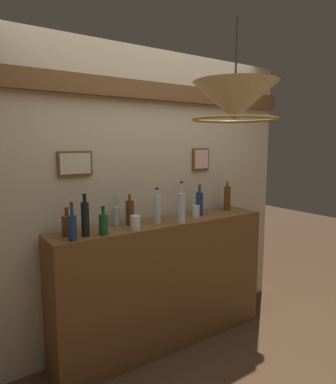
{
  "coord_description": "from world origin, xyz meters",
  "views": [
    {
      "loc": [
        -1.54,
        -1.44,
        1.7
      ],
      "look_at": [
        0.0,
        0.8,
        1.32
      ],
      "focal_mm": 32.14,
      "sensor_mm": 36.0,
      "label": 1
    }
  ],
  "objects_px": {
    "liquor_bottle_port": "(181,207)",
    "glass_tumbler_rocks": "(196,211)",
    "liquor_bottle_rye": "(157,209)",
    "liquor_bottle_gin": "(130,212)",
    "liquor_bottle_rum": "(72,226)",
    "pendant_lamp": "(235,102)",
    "glass_tumbler_highball": "(135,223)",
    "liquor_bottle_whiskey": "(227,198)",
    "liquor_bottle_sherry": "(199,203)",
    "liquor_bottle_vermouth": "(67,225)",
    "liquor_bottle_vodka": "(85,218)",
    "liquor_bottle_tequila": "(103,224)"
  },
  "relations": [
    {
      "from": "liquor_bottle_rye",
      "to": "glass_tumbler_highball",
      "type": "height_order",
      "value": "liquor_bottle_rye"
    },
    {
      "from": "liquor_bottle_whiskey",
      "to": "liquor_bottle_gin",
      "type": "relative_size",
      "value": 1.13
    },
    {
      "from": "liquor_bottle_rum",
      "to": "liquor_bottle_gin",
      "type": "distance_m",
      "value": 0.55
    },
    {
      "from": "liquor_bottle_vermouth",
      "to": "liquor_bottle_port",
      "type": "height_order",
      "value": "liquor_bottle_port"
    },
    {
      "from": "liquor_bottle_tequila",
      "to": "liquor_bottle_rye",
      "type": "bearing_deg",
      "value": 9.82
    },
    {
      "from": "glass_tumbler_rocks",
      "to": "liquor_bottle_sherry",
      "type": "bearing_deg",
      "value": 33.49
    },
    {
      "from": "liquor_bottle_vermouth",
      "to": "liquor_bottle_whiskey",
      "type": "bearing_deg",
      "value": 1.85
    },
    {
      "from": "liquor_bottle_rum",
      "to": "liquor_bottle_port",
      "type": "relative_size",
      "value": 0.8
    },
    {
      "from": "glass_tumbler_highball",
      "to": "pendant_lamp",
      "type": "height_order",
      "value": "pendant_lamp"
    },
    {
      "from": "glass_tumbler_highball",
      "to": "liquor_bottle_tequila",
      "type": "bearing_deg",
      "value": 178.63
    },
    {
      "from": "glass_tumbler_highball",
      "to": "liquor_bottle_whiskey",
      "type": "bearing_deg",
      "value": 8.52
    },
    {
      "from": "liquor_bottle_sherry",
      "to": "pendant_lamp",
      "type": "height_order",
      "value": "pendant_lamp"
    },
    {
      "from": "liquor_bottle_port",
      "to": "glass_tumbler_rocks",
      "type": "xyz_separation_m",
      "value": [
        0.24,
        0.11,
        -0.08
      ]
    },
    {
      "from": "liquor_bottle_tequila",
      "to": "pendant_lamp",
      "type": "height_order",
      "value": "pendant_lamp"
    },
    {
      "from": "liquor_bottle_rye",
      "to": "pendant_lamp",
      "type": "xyz_separation_m",
      "value": [
        0.0,
        -0.83,
        0.75
      ]
    },
    {
      "from": "liquor_bottle_rum",
      "to": "glass_tumbler_highball",
      "type": "relative_size",
      "value": 2.54
    },
    {
      "from": "liquor_bottle_sherry",
      "to": "liquor_bottle_tequila",
      "type": "bearing_deg",
      "value": -172.26
    },
    {
      "from": "liquor_bottle_rye",
      "to": "liquor_bottle_vermouth",
      "type": "bearing_deg",
      "value": 178.38
    },
    {
      "from": "liquor_bottle_port",
      "to": "liquor_bottle_rye",
      "type": "height_order",
      "value": "liquor_bottle_port"
    },
    {
      "from": "liquor_bottle_vermouth",
      "to": "liquor_bottle_rye",
      "type": "bearing_deg",
      "value": -1.62
    },
    {
      "from": "liquor_bottle_sherry",
      "to": "liquor_bottle_gin",
      "type": "bearing_deg",
      "value": 178.32
    },
    {
      "from": "glass_tumbler_rocks",
      "to": "pendant_lamp",
      "type": "xyz_separation_m",
      "value": [
        -0.39,
        -0.82,
        0.82
      ]
    },
    {
      "from": "liquor_bottle_vodka",
      "to": "liquor_bottle_rye",
      "type": "distance_m",
      "value": 0.62
    },
    {
      "from": "liquor_bottle_vodka",
      "to": "liquor_bottle_rye",
      "type": "bearing_deg",
      "value": 5.03
    },
    {
      "from": "liquor_bottle_rum",
      "to": "glass_tumbler_highball",
      "type": "bearing_deg",
      "value": 1.62
    },
    {
      "from": "liquor_bottle_port",
      "to": "glass_tumbler_highball",
      "type": "relative_size",
      "value": 3.17
    },
    {
      "from": "liquor_bottle_vermouth",
      "to": "liquor_bottle_vodka",
      "type": "relative_size",
      "value": 0.68
    },
    {
      "from": "liquor_bottle_sherry",
      "to": "liquor_bottle_vermouth",
      "type": "bearing_deg",
      "value": -178.76
    },
    {
      "from": "liquor_bottle_vermouth",
      "to": "liquor_bottle_tequila",
      "type": "xyz_separation_m",
      "value": [
        0.22,
        -0.11,
        0.0
      ]
    },
    {
      "from": "liquor_bottle_whiskey",
      "to": "glass_tumbler_rocks",
      "type": "distance_m",
      "value": 0.46
    },
    {
      "from": "liquor_bottle_sherry",
      "to": "liquor_bottle_whiskey",
      "type": "bearing_deg",
      "value": 3.85
    },
    {
      "from": "liquor_bottle_vermouth",
      "to": "liquor_bottle_port",
      "type": "bearing_deg",
      "value": -8.79
    },
    {
      "from": "liquor_bottle_vodka",
      "to": "pendant_lamp",
      "type": "relative_size",
      "value": 0.53
    },
    {
      "from": "liquor_bottle_port",
      "to": "liquor_bottle_rye",
      "type": "bearing_deg",
      "value": 143.59
    },
    {
      "from": "liquor_bottle_tequila",
      "to": "liquor_bottle_sherry",
      "type": "bearing_deg",
      "value": 7.74
    },
    {
      "from": "liquor_bottle_rum",
      "to": "pendant_lamp",
      "type": "relative_size",
      "value": 0.48
    },
    {
      "from": "liquor_bottle_port",
      "to": "glass_tumbler_rocks",
      "type": "bearing_deg",
      "value": 24.13
    },
    {
      "from": "liquor_bottle_vodka",
      "to": "glass_tumbler_highball",
      "type": "xyz_separation_m",
      "value": [
        0.37,
        -0.04,
        -0.07
      ]
    },
    {
      "from": "glass_tumbler_rocks",
      "to": "liquor_bottle_rum",
      "type": "bearing_deg",
      "value": -175.06
    },
    {
      "from": "liquor_bottle_whiskey",
      "to": "liquor_bottle_rye",
      "type": "height_order",
      "value": "liquor_bottle_rye"
    },
    {
      "from": "liquor_bottle_port",
      "to": "liquor_bottle_whiskey",
      "type": "bearing_deg",
      "value": 15.23
    },
    {
      "from": "liquor_bottle_rye",
      "to": "pendant_lamp",
      "type": "bearing_deg",
      "value": -89.8
    },
    {
      "from": "liquor_bottle_rye",
      "to": "glass_tumbler_rocks",
      "type": "xyz_separation_m",
      "value": [
        0.39,
        -0.01,
        -0.07
      ]
    },
    {
      "from": "liquor_bottle_rum",
      "to": "glass_tumbler_rocks",
      "type": "relative_size",
      "value": 2.61
    },
    {
      "from": "glass_tumbler_rocks",
      "to": "pendant_lamp",
      "type": "distance_m",
      "value": 1.22
    },
    {
      "from": "liquor_bottle_rum",
      "to": "glass_tumbler_highball",
      "type": "height_order",
      "value": "liquor_bottle_rum"
    },
    {
      "from": "liquor_bottle_vermouth",
      "to": "liquor_bottle_vodka",
      "type": "xyz_separation_m",
      "value": [
        0.1,
        -0.08,
        0.05
      ]
    },
    {
      "from": "liquor_bottle_rye",
      "to": "liquor_bottle_gin",
      "type": "distance_m",
      "value": 0.22
    },
    {
      "from": "liquor_bottle_rye",
      "to": "liquor_bottle_gin",
      "type": "bearing_deg",
      "value": 162.44
    },
    {
      "from": "liquor_bottle_vermouth",
      "to": "glass_tumbler_highball",
      "type": "bearing_deg",
      "value": -13.51
    }
  ]
}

